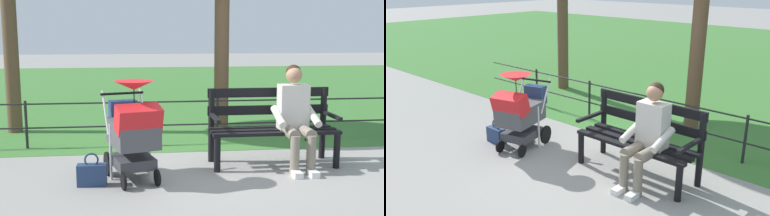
# 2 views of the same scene
# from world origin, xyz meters

# --- Properties ---
(ground_plane) EXTENTS (60.00, 60.00, 0.00)m
(ground_plane) POSITION_xyz_m (0.00, 0.00, 0.00)
(ground_plane) COLOR gray
(park_bench) EXTENTS (1.60, 0.61, 0.96)m
(park_bench) POSITION_xyz_m (-0.49, -0.12, 0.53)
(park_bench) COLOR black
(park_bench) RESTS_ON ground
(person_on_bench) EXTENTS (0.53, 0.74, 1.28)m
(person_on_bench) POSITION_xyz_m (-0.73, 0.11, 0.68)
(person_on_bench) COLOR slate
(person_on_bench) RESTS_ON ground
(stroller) EXTENTS (0.71, 0.98, 1.15)m
(stroller) POSITION_xyz_m (1.26, 0.42, 0.59)
(stroller) COLOR black
(stroller) RESTS_ON ground
(handbag) EXTENTS (0.32, 0.14, 0.37)m
(handbag) POSITION_xyz_m (1.72, 0.54, 0.13)
(handbag) COLOR navy
(handbag) RESTS_ON ground
(park_fence) EXTENTS (8.40, 0.04, 0.70)m
(park_fence) POSITION_xyz_m (-0.29, -1.29, 0.42)
(park_fence) COLOR black
(park_fence) RESTS_ON ground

